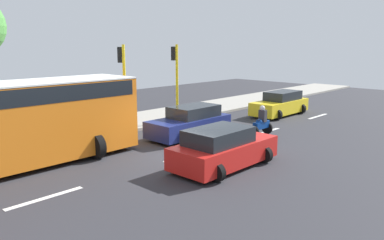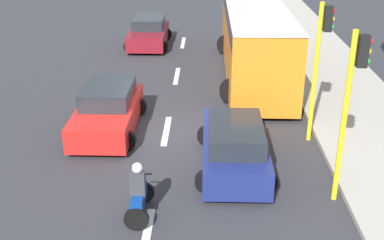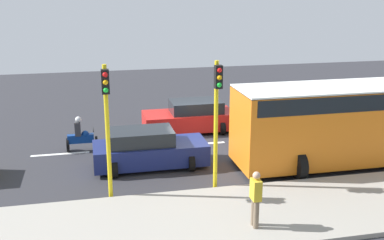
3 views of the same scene
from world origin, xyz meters
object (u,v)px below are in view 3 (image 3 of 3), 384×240
object	(u,v)px
car_dark_blue	(148,149)
city_bus	(372,117)
pedestrian_near_signal	(256,197)
traffic_light_midblock	(217,108)
car_red	(190,117)
traffic_light_corner	(107,114)
motorcycle	(81,136)

from	to	relation	value
car_dark_blue	city_bus	world-z (taller)	city_bus
pedestrian_near_signal	traffic_light_midblock	world-z (taller)	traffic_light_midblock
car_red	traffic_light_midblock	size ratio (longest dim) A/B	0.97
traffic_light_corner	traffic_light_midblock	bearing A→B (deg)	90.00
city_bus	car_red	bearing A→B (deg)	-131.51
pedestrian_near_signal	traffic_light_midblock	xyz separation A→B (m)	(-3.04, -0.33, 1.87)
city_bus	motorcycle	size ratio (longest dim) A/B	7.19
pedestrian_near_signal	traffic_light_corner	world-z (taller)	traffic_light_corner
pedestrian_near_signal	traffic_light_midblock	bearing A→B (deg)	-173.87
car_red	pedestrian_near_signal	size ratio (longest dim) A/B	2.58
city_bus	traffic_light_midblock	distance (m)	6.98
motorcycle	traffic_light_midblock	bearing A→B (deg)	41.86
car_dark_blue	traffic_light_midblock	world-z (taller)	traffic_light_midblock
pedestrian_near_signal	traffic_light_corner	distance (m)	5.31
city_bus	motorcycle	xyz separation A→B (m)	(-3.72, -11.33, -1.20)
car_dark_blue	traffic_light_midblock	distance (m)	4.00
car_red	pedestrian_near_signal	world-z (taller)	pedestrian_near_signal
car_red	pedestrian_near_signal	bearing A→B (deg)	-1.59
car_dark_blue	traffic_light_corner	world-z (taller)	traffic_light_corner
car_red	traffic_light_corner	xyz separation A→B (m)	(6.83, -4.20, 2.22)
traffic_light_corner	car_dark_blue	bearing A→B (deg)	148.87
car_red	motorcycle	world-z (taller)	motorcycle
car_dark_blue	pedestrian_near_signal	xyz separation A→B (m)	(5.69, 2.33, 0.35)
motorcycle	pedestrian_near_signal	distance (m)	9.51
car_dark_blue	pedestrian_near_signal	distance (m)	6.16
car_dark_blue	car_red	bearing A→B (deg)	148.10
pedestrian_near_signal	car_red	bearing A→B (deg)	178.41
city_bus	pedestrian_near_signal	world-z (taller)	city_bus
city_bus	traffic_light_corner	bearing A→B (deg)	-82.40
car_dark_blue	motorcycle	xyz separation A→B (m)	(-2.44, -2.57, -0.07)
city_bus	motorcycle	distance (m)	11.98
traffic_light_corner	traffic_light_midblock	distance (m)	3.60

